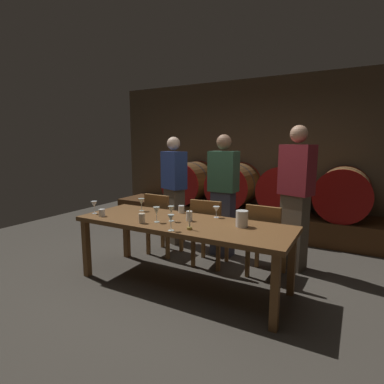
# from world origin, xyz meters

# --- Properties ---
(ground_plane) EXTENTS (8.40, 8.40, 0.00)m
(ground_plane) POSITION_xyz_m (0.00, 0.00, 0.00)
(ground_plane) COLOR #3F3A33
(back_wall) EXTENTS (6.46, 0.24, 2.76)m
(back_wall) POSITION_xyz_m (0.00, 2.97, 1.38)
(back_wall) COLOR brown
(back_wall) RESTS_ON ground
(barrel_shelf) EXTENTS (5.82, 0.90, 0.39)m
(barrel_shelf) POSITION_xyz_m (0.00, 2.42, 0.20)
(barrel_shelf) COLOR #4C2D16
(barrel_shelf) RESTS_ON ground
(wine_barrel_far_left) EXTENTS (0.82, 0.83, 0.82)m
(wine_barrel_far_left) POSITION_xyz_m (-1.39, 2.42, 0.80)
(wine_barrel_far_left) COLOR brown
(wine_barrel_far_left) RESTS_ON barrel_shelf
(wine_barrel_center_left) EXTENTS (0.82, 0.83, 0.82)m
(wine_barrel_center_left) POSITION_xyz_m (-0.46, 2.42, 0.80)
(wine_barrel_center_left) COLOR brown
(wine_barrel_center_left) RESTS_ON barrel_shelf
(wine_barrel_center_right) EXTENTS (0.82, 0.83, 0.82)m
(wine_barrel_center_right) POSITION_xyz_m (0.49, 2.42, 0.80)
(wine_barrel_center_right) COLOR brown
(wine_barrel_center_right) RESTS_ON barrel_shelf
(wine_barrel_far_right) EXTENTS (0.82, 0.83, 0.82)m
(wine_barrel_far_right) POSITION_xyz_m (1.37, 2.42, 0.80)
(wine_barrel_far_right) COLOR brown
(wine_barrel_far_right) RESTS_ON barrel_shelf
(dining_table) EXTENTS (2.38, 0.83, 0.73)m
(dining_table) POSITION_xyz_m (-0.09, -0.06, 0.66)
(dining_table) COLOR brown
(dining_table) RESTS_ON ground
(chair_left) EXTENTS (0.42, 0.42, 0.88)m
(chair_left) POSITION_xyz_m (-0.83, 0.61, 0.49)
(chair_left) COLOR brown
(chair_left) RESTS_ON ground
(chair_center) EXTENTS (0.43, 0.43, 0.88)m
(chair_center) POSITION_xyz_m (-0.07, 0.55, 0.49)
(chair_center) COLOR brown
(chair_center) RESTS_ON ground
(chair_right) EXTENTS (0.41, 0.41, 0.88)m
(chair_right) POSITION_xyz_m (0.66, 0.58, 0.49)
(chair_right) COLOR brown
(chair_right) RESTS_ON ground
(guest_left) EXTENTS (0.44, 0.37, 1.67)m
(guest_left) POSITION_xyz_m (-0.96, 1.15, 0.86)
(guest_left) COLOR brown
(guest_left) RESTS_ON ground
(guest_center) EXTENTS (0.39, 0.25, 1.69)m
(guest_center) POSITION_xyz_m (-0.07, 1.02, 0.87)
(guest_center) COLOR #33384C
(guest_center) RESTS_ON ground
(guest_right) EXTENTS (0.44, 0.36, 1.79)m
(guest_right) POSITION_xyz_m (0.90, 1.01, 0.92)
(guest_right) COLOR brown
(guest_right) RESTS_ON ground
(candle_center) EXTENTS (0.05, 0.05, 0.20)m
(candle_center) POSITION_xyz_m (0.14, -0.30, 0.79)
(candle_center) COLOR olive
(candle_center) RESTS_ON dining_table
(pitcher) EXTENTS (0.12, 0.12, 0.17)m
(pitcher) POSITION_xyz_m (0.55, 0.06, 0.82)
(pitcher) COLOR white
(pitcher) RESTS_ON dining_table
(wine_glass_far_left) EXTENTS (0.07, 0.07, 0.15)m
(wine_glass_far_left) POSITION_xyz_m (-1.21, -0.25, 0.84)
(wine_glass_far_left) COLOR white
(wine_glass_far_left) RESTS_ON dining_table
(wine_glass_left) EXTENTS (0.08, 0.08, 0.16)m
(wine_glass_left) POSITION_xyz_m (-0.80, 0.14, 0.85)
(wine_glass_left) COLOR silver
(wine_glass_left) RESTS_ON dining_table
(wine_glass_center_left) EXTENTS (0.07, 0.07, 0.17)m
(wine_glass_center_left) POSITION_xyz_m (-0.31, -0.22, 0.85)
(wine_glass_center_left) COLOR silver
(wine_glass_center_left) RESTS_ON dining_table
(wine_glass_center_right) EXTENTS (0.07, 0.07, 0.17)m
(wine_glass_center_right) POSITION_xyz_m (-0.20, -0.11, 0.85)
(wine_glass_center_right) COLOR silver
(wine_glass_center_right) RESTS_ON dining_table
(wine_glass_right) EXTENTS (0.06, 0.06, 0.16)m
(wine_glass_right) POSITION_xyz_m (-0.01, -0.41, 0.85)
(wine_glass_right) COLOR silver
(wine_glass_right) RESTS_ON dining_table
(wine_glass_far_right) EXTENTS (0.08, 0.08, 0.13)m
(wine_glass_far_right) POSITION_xyz_m (0.16, 0.28, 0.83)
(wine_glass_far_right) COLOR white
(wine_glass_far_right) RESTS_ON dining_table
(cup_far_left) EXTENTS (0.07, 0.07, 0.08)m
(cup_far_left) POSITION_xyz_m (-1.03, -0.31, 0.77)
(cup_far_left) COLOR white
(cup_far_left) RESTS_ON dining_table
(cup_center_left) EXTENTS (0.07, 0.07, 0.11)m
(cup_center_left) POSITION_xyz_m (-0.43, -0.33, 0.78)
(cup_center_left) COLOR beige
(cup_center_left) RESTS_ON dining_table
(cup_center_right) EXTENTS (0.07, 0.07, 0.09)m
(cup_center_right) POSITION_xyz_m (-0.31, 0.29, 0.78)
(cup_center_right) COLOR white
(cup_center_right) RESTS_ON dining_table
(cup_far_right) EXTENTS (0.07, 0.07, 0.11)m
(cup_far_right) POSITION_xyz_m (-0.03, 0.00, 0.79)
(cup_far_right) COLOR white
(cup_far_right) RESTS_ON dining_table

